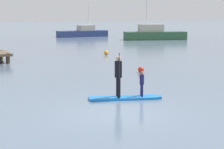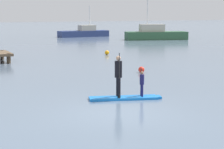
# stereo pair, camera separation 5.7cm
# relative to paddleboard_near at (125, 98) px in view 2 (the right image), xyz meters

# --- Properties ---
(ground_plane) EXTENTS (240.00, 240.00, 0.00)m
(ground_plane) POSITION_rel_paddleboard_near_xyz_m (-1.27, -1.97, -0.05)
(ground_plane) COLOR slate
(paddleboard_near) EXTENTS (3.03, 1.40, 0.10)m
(paddleboard_near) POSITION_rel_paddleboard_near_xyz_m (0.00, 0.00, 0.00)
(paddleboard_near) COLOR blue
(paddleboard_near) RESTS_ON ground
(paddler_adult) EXTENTS (0.37, 0.52, 1.85)m
(paddler_adult) POSITION_rel_paddleboard_near_xyz_m (-0.28, 0.07, 1.03)
(paddler_adult) COLOR black
(paddler_adult) RESTS_ON paddleboard_near
(paddler_child_solo) EXTENTS (0.23, 0.37, 1.15)m
(paddler_child_solo) POSITION_rel_paddleboard_near_xyz_m (0.68, -0.18, 0.64)
(paddler_child_solo) COLOR #19194C
(paddler_child_solo) RESTS_ON paddleboard_near
(fishing_boat_green_midground) EXTENTS (8.00, 4.00, 6.04)m
(fishing_boat_green_midground) POSITION_rel_paddleboard_near_xyz_m (19.31, 30.60, 0.65)
(fishing_boat_green_midground) COLOR #2D5638
(fishing_boat_green_midground) RESTS_ON ground
(motor_boat_small_navy) EXTENTS (7.14, 2.25, 4.26)m
(motor_boat_small_navy) POSITION_rel_paddleboard_near_xyz_m (13.30, 39.92, 0.53)
(motor_boat_small_navy) COLOR navy
(motor_boat_small_navy) RESTS_ON ground
(mooring_buoy_near) EXTENTS (0.36, 0.36, 0.36)m
(mooring_buoy_near) POSITION_rel_paddleboard_near_xyz_m (4.18, 6.31, 0.13)
(mooring_buoy_near) COLOR red
(mooring_buoy_near) RESTS_ON ground
(mooring_buoy_mid) EXTENTS (0.37, 0.37, 0.37)m
(mooring_buoy_mid) POSITION_rel_paddleboard_near_xyz_m (6.41, 16.41, 0.13)
(mooring_buoy_mid) COLOR orange
(mooring_buoy_mid) RESTS_ON ground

